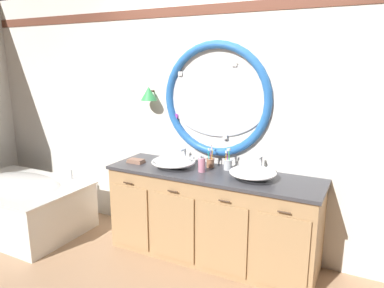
{
  "coord_description": "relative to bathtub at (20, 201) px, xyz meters",
  "views": [
    {
      "loc": [
        1.34,
        -2.62,
        1.85
      ],
      "look_at": [
        -0.14,
        0.25,
        1.1
      ],
      "focal_mm": 33.49,
      "sensor_mm": 36.0,
      "label": 1
    }
  ],
  "objects": [
    {
      "name": "ground_plane",
      "position": [
        2.09,
        0.17,
        -0.33
      ],
      "size": [
        14.0,
        14.0,
        0.0
      ],
      "primitive_type": "plane",
      "color": "tan"
    },
    {
      "name": "bathtub",
      "position": [
        0.0,
        0.0,
        0.0
      ],
      "size": [
        1.45,
        0.95,
        0.64
      ],
      "color": "white",
      "rests_on": "ground_plane"
    },
    {
      "name": "vanity_counter",
      "position": [
        2.15,
        0.44,
        0.1
      ],
      "size": [
        2.01,
        0.61,
        0.85
      ],
      "color": "tan",
      "rests_on": "ground_plane"
    },
    {
      "name": "sink_basin_left",
      "position": [
        1.75,
        0.41,
        0.58
      ],
      "size": [
        0.42,
        0.42,
        0.11
      ],
      "color": "white",
      "rests_on": "vanity_counter"
    },
    {
      "name": "toothbrush_holder_right",
      "position": [
        2.24,
        0.58,
        0.59
      ],
      "size": [
        0.09,
        0.09,
        0.21
      ],
      "color": "silver",
      "rests_on": "vanity_counter"
    },
    {
      "name": "folded_hand_towel",
      "position": [
        1.33,
        0.38,
        0.55
      ],
      "size": [
        0.17,
        0.1,
        0.04
      ],
      "color": "#936B56",
      "rests_on": "vanity_counter"
    },
    {
      "name": "soap_dispenser",
      "position": [
        2.05,
        0.41,
        0.6
      ],
      "size": [
        0.07,
        0.07,
        0.16
      ],
      "color": "pink",
      "rests_on": "vanity_counter"
    },
    {
      "name": "back_wall_assembly",
      "position": [
        2.09,
        0.76,
        0.99
      ],
      "size": [
        6.4,
        0.26,
        2.6
      ],
      "color": "silver",
      "rests_on": "ground_plane"
    },
    {
      "name": "faucet_set_right",
      "position": [
        2.54,
        0.64,
        0.59
      ],
      "size": [
        0.22,
        0.15,
        0.16
      ],
      "color": "silver",
      "rests_on": "vanity_counter"
    },
    {
      "name": "sink_basin_right",
      "position": [
        2.54,
        0.41,
        0.59
      ],
      "size": [
        0.41,
        0.41,
        0.12
      ],
      "color": "white",
      "rests_on": "vanity_counter"
    },
    {
      "name": "faucet_set_left",
      "position": [
        1.75,
        0.64,
        0.58
      ],
      "size": [
        0.23,
        0.12,
        0.14
      ],
      "color": "silver",
      "rests_on": "vanity_counter"
    },
    {
      "name": "toothbrush_holder_left",
      "position": [
        2.06,
        0.58,
        0.58
      ],
      "size": [
        0.08,
        0.08,
        0.22
      ],
      "color": "#996647",
      "rests_on": "vanity_counter"
    }
  ]
}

